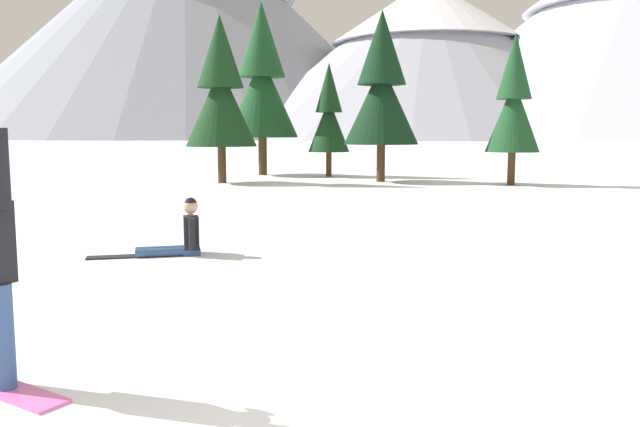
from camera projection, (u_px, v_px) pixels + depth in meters
The scene contains 8 objects.
snowboarder_background at pixel (180, 235), 10.82m from camera, with size 1.77×1.13×0.95m.
pine_tree_leaning at pixel (382, 89), 26.72m from camera, with size 3.05×3.05×6.94m.
pine_tree_short at pixel (329, 115), 29.92m from camera, with size 1.89×1.89×5.15m.
pine_tree_tall at pixel (221, 92), 26.05m from camera, with size 2.83×2.83×6.64m.
pine_tree_broad at pixel (262, 81), 31.04m from camera, with size 3.41×3.41×8.11m.
pine_tree_slender at pixel (514, 103), 25.06m from camera, with size 2.05×2.05×5.76m.
peak_east_ridge at pixel (187, 18), 255.28m from camera, with size 186.88×186.88×88.36m.
peak_west_ridge at pixel (428, 56), 220.73m from camera, with size 143.22×143.22×52.58m.
Camera 1 is at (0.84, -3.40, 2.00)m, focal length 36.94 mm.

